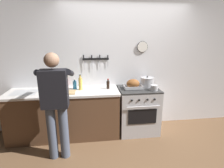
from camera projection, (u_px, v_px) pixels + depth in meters
ground_plane at (140, 165)px, 2.65m from camera, size 8.00×8.00×0.00m
wall_back at (124, 65)px, 3.60m from camera, size 6.00×0.13×2.60m
counter_block at (64, 113)px, 3.33m from camera, size 2.03×0.65×0.90m
stove at (138, 110)px, 3.50m from camera, size 0.76×0.67×0.90m
person_cook at (55, 100)px, 2.60m from camera, size 0.51×0.63×1.66m
roasting_pan at (133, 84)px, 3.35m from camera, size 0.35×0.26×0.18m
stock_pot at (147, 82)px, 3.51m from camera, size 0.26×0.26×0.21m
saucepan at (154, 88)px, 3.24m from camera, size 0.14×0.14×0.10m
cutting_board at (65, 92)px, 3.11m from camera, size 0.36×0.24×0.02m
bottle_dish_soap at (75, 85)px, 3.32m from camera, size 0.07×0.07×0.20m
bottle_hot_sauce at (66, 84)px, 3.42m from camera, size 0.06×0.06×0.19m
bottle_soy_sauce at (108, 85)px, 3.35m from camera, size 0.06×0.06×0.19m
bottle_vinegar at (53, 83)px, 3.34m from camera, size 0.07×0.07×0.25m
bottle_cooking_oil at (80, 84)px, 3.26m from camera, size 0.07×0.07×0.29m
bottle_olive_oil at (60, 83)px, 3.32m from camera, size 0.07×0.07×0.28m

